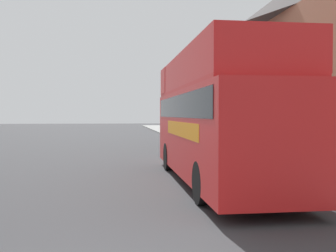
{
  "coord_description": "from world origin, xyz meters",
  "views": [
    {
      "loc": [
        0.25,
        -3.99,
        2.23
      ],
      "look_at": [
        2.0,
        9.25,
        1.83
      ],
      "focal_mm": 42.0,
      "sensor_mm": 36.0,
      "label": 1
    }
  ],
  "objects_px": {
    "parked_car_ahead_of_bus": "(188,143)",
    "lamp_post_third": "(194,95)",
    "tour_bus": "(215,124)",
    "lamp_post_second": "(235,95)"
  },
  "relations": [
    {
      "from": "parked_car_ahead_of_bus",
      "to": "lamp_post_third",
      "type": "xyz_separation_m",
      "value": [
        1.71,
        6.96,
        2.95
      ]
    },
    {
      "from": "lamp_post_third",
      "to": "parked_car_ahead_of_bus",
      "type": "bearing_deg",
      "value": -103.82
    },
    {
      "from": "tour_bus",
      "to": "lamp_post_second",
      "type": "relative_size",
      "value": 2.33
    },
    {
      "from": "tour_bus",
      "to": "lamp_post_third",
      "type": "distance_m",
      "value": 15.57
    },
    {
      "from": "tour_bus",
      "to": "lamp_post_second",
      "type": "xyz_separation_m",
      "value": [
        2.32,
        5.4,
        1.24
      ]
    },
    {
      "from": "lamp_post_second",
      "to": "lamp_post_third",
      "type": "height_order",
      "value": "lamp_post_third"
    },
    {
      "from": "parked_car_ahead_of_bus",
      "to": "lamp_post_third",
      "type": "relative_size",
      "value": 0.81
    },
    {
      "from": "tour_bus",
      "to": "parked_car_ahead_of_bus",
      "type": "bearing_deg",
      "value": 85.57
    },
    {
      "from": "tour_bus",
      "to": "lamp_post_second",
      "type": "height_order",
      "value": "lamp_post_second"
    },
    {
      "from": "lamp_post_third",
      "to": "tour_bus",
      "type": "bearing_deg",
      "value": -98.65
    }
  ]
}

